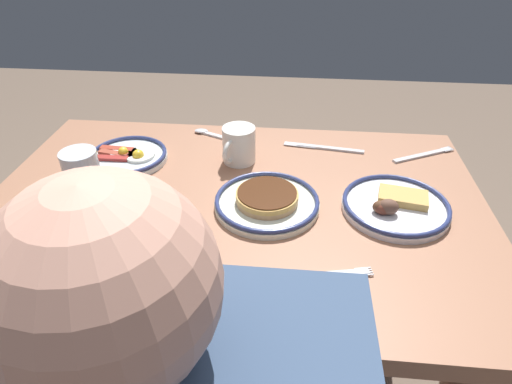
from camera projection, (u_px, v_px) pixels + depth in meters
name	position (u px, v px, depth m)	size (l,w,h in m)	color
dining_table	(236.00, 247.00, 1.09)	(1.17, 0.79, 0.76)	#A16B4E
plate_near_main	(396.00, 206.00, 0.97)	(0.24, 0.24, 0.05)	silver
plate_center_pancakes	(267.00, 201.00, 0.99)	(0.24, 0.24, 0.04)	silver
plate_far_companion	(128.00, 156.00, 1.16)	(0.21, 0.21, 0.04)	white
plate_far_side	(131.00, 234.00, 0.88)	(0.21, 0.21, 0.07)	silver
coffee_mug	(238.00, 145.00, 1.14)	(0.09, 0.12, 0.10)	white
drinking_glass	(84.00, 180.00, 0.98)	(0.08, 0.08, 0.13)	silver
fork_near	(321.00, 275.00, 0.81)	(0.20, 0.06, 0.01)	silver
fork_far	(424.00, 155.00, 1.19)	(0.18, 0.10, 0.01)	silver
butter_knife	(323.00, 148.00, 1.22)	(0.22, 0.05, 0.01)	silver
tea_spoon	(215.00, 135.00, 1.28)	(0.18, 0.09, 0.01)	silver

